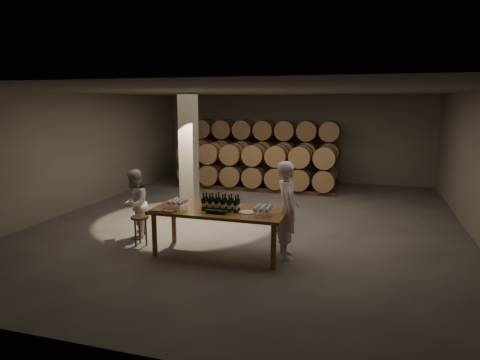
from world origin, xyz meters
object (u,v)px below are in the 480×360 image
(bottle_cluster, at_px, (221,204))
(tasting_table, at_px, (219,215))
(stool, at_px, (140,222))
(person_man, at_px, (287,210))
(notebook_near, at_px, (169,211))
(plate, at_px, (247,212))
(person_woman, at_px, (135,204))

(bottle_cluster, bearing_deg, tasting_table, 150.52)
(stool, bearing_deg, person_man, 3.77)
(notebook_near, bearing_deg, plate, 27.43)
(tasting_table, distance_m, stool, 1.78)
(tasting_table, height_order, person_man, person_man)
(plate, relative_size, notebook_near, 1.29)
(plate, bearing_deg, person_woman, 169.35)
(person_man, bearing_deg, bottle_cluster, 82.26)
(plate, bearing_deg, person_man, 20.71)
(notebook_near, distance_m, stool, 1.08)
(tasting_table, distance_m, person_woman, 2.18)
(person_man, bearing_deg, notebook_near, 87.22)
(bottle_cluster, xyz_separation_m, person_man, (1.24, 0.26, -0.09))
(notebook_near, relative_size, person_man, 0.12)
(plate, distance_m, notebook_near, 1.48)
(tasting_table, relative_size, person_woman, 1.71)
(stool, bearing_deg, person_woman, 130.52)
(plate, relative_size, person_woman, 0.19)
(plate, distance_m, person_man, 0.77)
(bottle_cluster, relative_size, plate, 2.49)
(bottle_cluster, xyz_separation_m, stool, (-1.80, 0.06, -0.52))
(bottle_cluster, distance_m, notebook_near, 1.00)
(bottle_cluster, height_order, person_woman, person_woman)
(tasting_table, bearing_deg, bottle_cluster, -29.48)
(tasting_table, relative_size, stool, 4.20)
(plate, bearing_deg, stool, 178.25)
(tasting_table, height_order, notebook_near, notebook_near)
(plate, distance_m, stool, 2.36)
(tasting_table, distance_m, person_man, 1.32)
(stool, bearing_deg, tasting_table, -0.98)
(person_woman, bearing_deg, plate, 63.51)
(plate, bearing_deg, bottle_cluster, 178.45)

